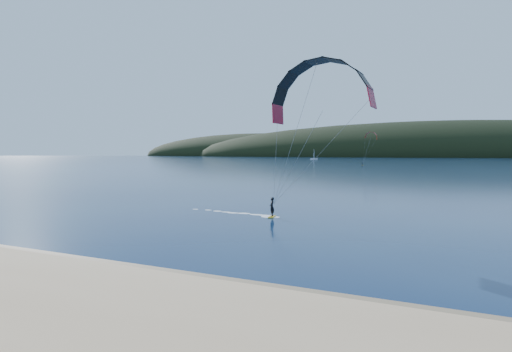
{
  "coord_description": "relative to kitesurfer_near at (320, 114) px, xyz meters",
  "views": [
    {
      "loc": [
        14.85,
        -13.43,
        6.37
      ],
      "look_at": [
        3.23,
        10.0,
        5.0
      ],
      "focal_mm": 31.14,
      "sensor_mm": 36.0,
      "label": 1
    }
  ],
  "objects": [
    {
      "name": "ground",
      "position": [
        -3.24,
        -21.86,
        -9.58
      ],
      "size": [
        1800.0,
        1800.0,
        0.0
      ],
      "primitive_type": "plane",
      "color": "#08163E",
      "rests_on": "ground"
    },
    {
      "name": "wet_sand",
      "position": [
        -3.24,
        -17.36,
        -9.53
      ],
      "size": [
        220.0,
        2.5,
        0.1
      ],
      "color": "#83674C",
      "rests_on": "ground"
    },
    {
      "name": "headland",
      "position": [
        -2.61,
        723.42,
        -9.58
      ],
      "size": [
        1200.0,
        310.0,
        140.0
      ],
      "color": "black",
      "rests_on": "ground"
    },
    {
      "name": "kitesurfer_near",
      "position": [
        0.0,
        0.0,
        0.0
      ],
      "size": [
        21.7,
        7.72,
        12.61
      ],
      "color": "gold",
      "rests_on": "ground"
    },
    {
      "name": "sailboat",
      "position": [
        -129.81,
        376.76,
        -8.83
      ],
      "size": [
        7.22,
        4.5,
        10.06
      ],
      "color": "white",
      "rests_on": "ground"
    },
    {
      "name": "kitesurfer_far",
      "position": [
        -34.87,
        185.7,
        3.84
      ],
      "size": [
        8.65,
        5.7,
        15.55
      ],
      "color": "gold",
      "rests_on": "ground"
    }
  ]
}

